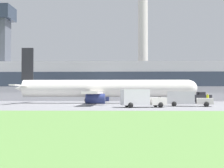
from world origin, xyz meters
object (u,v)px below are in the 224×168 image
baggage_truck (140,99)px  airplane (103,89)px  pushback_tug (201,98)px  ground_crew_person (208,99)px  fuel_truck (186,99)px

baggage_truck → airplane: bearing=111.6°
pushback_tug → baggage_truck: bearing=-127.1°
airplane → pushback_tug: (17.59, 0.89, -1.68)m
pushback_tug → ground_crew_person: bearing=-92.9°
airplane → fuel_truck: airplane is taller
airplane → baggage_truck: (5.81, -14.69, -1.41)m
baggage_truck → ground_crew_person: 15.37m
baggage_truck → ground_crew_person: baggage_truck is taller
pushback_tug → ground_crew_person: size_ratio=2.06×
pushback_tug → fuel_truck: bearing=-112.8°
ground_crew_person → airplane: bearing=165.4°
airplane → baggage_truck: size_ratio=5.41×
airplane → baggage_truck: bearing=-68.4°
airplane → ground_crew_person: airplane is taller
fuel_truck → ground_crew_person: 8.13m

